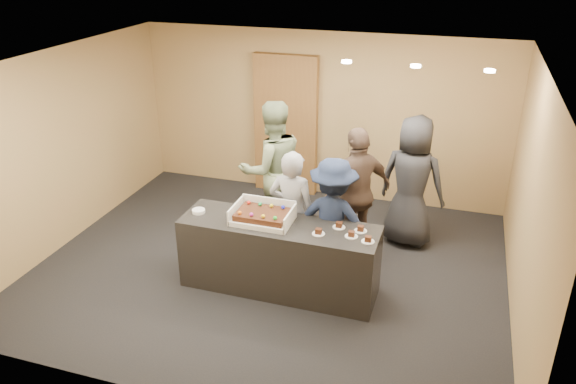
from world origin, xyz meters
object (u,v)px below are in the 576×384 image
object	(u,v)px
person_server_grey	(292,213)
person_brown_extra	(357,193)
serving_counter	(279,256)
plate_stack	(199,211)
person_dark_suit	(412,182)
cake_box	(263,217)
sheet_cake	(262,214)
person_navy_man	(333,220)
person_sage_man	(272,170)
storage_cabinet	(286,125)

from	to	relation	value
person_server_grey	person_brown_extra	size ratio (longest dim) A/B	0.92
serving_counter	plate_stack	bearing A→B (deg)	-178.78
person_server_grey	plate_stack	bearing A→B (deg)	25.45
person_dark_suit	cake_box	bearing A→B (deg)	57.92
sheet_cake	person_brown_extra	distance (m)	1.46
serving_counter	person_dark_suit	xyz separation A→B (m)	(1.37, 1.67, 0.49)
serving_counter	person_navy_man	size ratio (longest dim) A/B	1.48
plate_stack	person_server_grey	xyz separation A→B (m)	(1.07, 0.46, -0.09)
cake_box	person_navy_man	xyz separation A→B (m)	(0.76, 0.42, -0.14)
sheet_cake	person_sage_man	distance (m)	1.39
cake_box	sheet_cake	distance (m)	0.06
storage_cabinet	plate_stack	bearing A→B (deg)	-94.26
storage_cabinet	person_brown_extra	world-z (taller)	storage_cabinet
sheet_cake	plate_stack	bearing A→B (deg)	-178.99
person_sage_man	person_navy_man	size ratio (longest dim) A/B	1.23
person_navy_man	person_brown_extra	world-z (taller)	person_brown_extra
person_sage_man	person_brown_extra	world-z (taller)	person_sage_man
serving_counter	person_server_grey	xyz separation A→B (m)	(0.02, 0.45, 0.38)
person_brown_extra	person_dark_suit	bearing A→B (deg)	171.48
person_sage_man	person_dark_suit	bearing A→B (deg)	151.22
person_brown_extra	person_dark_suit	xyz separation A→B (m)	(0.65, 0.54, 0.03)
person_sage_man	person_brown_extra	size ratio (longest dim) A/B	1.10
storage_cabinet	cake_box	xyz separation A→B (m)	(0.62, -2.82, -0.22)
plate_stack	person_brown_extra	xyz separation A→B (m)	(1.76, 1.14, -0.01)
person_sage_man	person_brown_extra	bearing A→B (deg)	131.90
person_server_grey	storage_cabinet	bearing A→B (deg)	-68.47
cake_box	person_server_grey	size ratio (longest dim) A/B	0.43
cake_box	person_server_grey	bearing A→B (deg)	61.49
cake_box	person_brown_extra	size ratio (longest dim) A/B	0.39
cake_box	person_dark_suit	world-z (taller)	person_dark_suit
person_navy_man	person_dark_suit	world-z (taller)	person_dark_suit
person_server_grey	person_dark_suit	size ratio (longest dim) A/B	0.89
storage_cabinet	person_sage_man	size ratio (longest dim) A/B	1.16
storage_cabinet	person_server_grey	xyz separation A→B (m)	(0.85, -2.40, -0.33)
storage_cabinet	person_brown_extra	distance (m)	2.33
cake_box	plate_stack	distance (m)	0.84
storage_cabinet	person_dark_suit	size ratio (longest dim) A/B	1.24
serving_counter	person_server_grey	world-z (taller)	person_server_grey
plate_stack	person_sage_man	world-z (taller)	person_sage_man
sheet_cake	cake_box	bearing A→B (deg)	89.04
plate_stack	person_dark_suit	bearing A→B (deg)	34.81
person_sage_man	plate_stack	bearing A→B (deg)	32.06
serving_counter	person_server_grey	distance (m)	0.59
serving_counter	person_server_grey	bearing A→B (deg)	87.32
cake_box	person_brown_extra	distance (m)	1.44
storage_cabinet	cake_box	distance (m)	2.90
cake_box	sheet_cake	world-z (taller)	cake_box
serving_counter	sheet_cake	distance (m)	0.59
sheet_cake	person_navy_man	size ratio (longest dim) A/B	0.37
serving_counter	person_sage_man	xyz separation A→B (m)	(-0.55, 1.35, 0.55)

